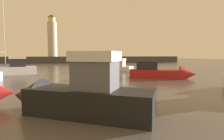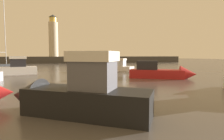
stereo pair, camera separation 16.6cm
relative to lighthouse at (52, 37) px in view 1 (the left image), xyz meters
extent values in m
plane|color=#4C4742|center=(8.78, -34.95, -9.59)|extent=(220.00, 220.00, 0.00)
cube|color=#423F3D|center=(8.78, 0.00, -8.39)|extent=(83.46, 6.68, 2.39)
cylinder|color=beige|center=(0.00, 0.00, -0.97)|extent=(3.29, 3.29, 12.45)
cylinder|color=#F2CC59|center=(0.00, 0.00, 6.13)|extent=(2.46, 2.46, 1.74)
cone|color=#33383D|center=(0.00, 0.00, 7.50)|extent=(2.96, 2.96, 1.00)
cube|color=white|center=(12.84, -39.34, -9.14)|extent=(4.93, 5.08, 0.89)
cone|color=white|center=(10.74, -37.10, -9.10)|extent=(2.49, 2.49, 1.82)
cube|color=silver|center=(13.08, -39.60, -8.18)|extent=(1.95, 1.97, 1.04)
cube|color=silver|center=(13.08, -39.60, -7.48)|extent=(2.15, 2.17, 0.36)
cube|color=#B21E1E|center=(14.16, -50.63, -9.06)|extent=(6.70, 4.94, 1.05)
cone|color=#B21E1E|center=(17.47, -52.43, -9.01)|extent=(2.62, 2.67, 2.01)
cube|color=#232328|center=(13.18, -50.09, -7.99)|extent=(2.95, 2.54, 1.10)
cube|color=white|center=(-3.86, -41.50, -9.01)|extent=(6.11, 3.34, 1.16)
cube|color=#232328|center=(-3.49, -41.41, -7.85)|extent=(2.36, 2.00, 1.16)
cube|color=silver|center=(-3.49, -41.41, -7.07)|extent=(2.59, 2.20, 0.41)
cube|color=black|center=(3.86, -62.87, -8.95)|extent=(6.11, 4.96, 1.27)
cone|color=black|center=(0.93, -60.95, -8.89)|extent=(2.54, 2.58, 1.91)
cube|color=#595960|center=(4.14, -63.05, -7.67)|extent=(2.37, 2.26, 1.29)
cube|color=silver|center=(4.14, -63.05, -6.79)|extent=(2.61, 2.49, 0.45)
cube|color=black|center=(-7.94, -33.11, -8.97)|extent=(7.43, 7.93, 1.24)
cylinder|color=#B7B7BC|center=(-7.36, -32.46, -2.34)|extent=(0.12, 0.12, 12.03)
camera|label=1|loc=(2.59, -71.37, -6.75)|focal=29.65mm
camera|label=2|loc=(2.75, -71.41, -6.75)|focal=29.65mm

